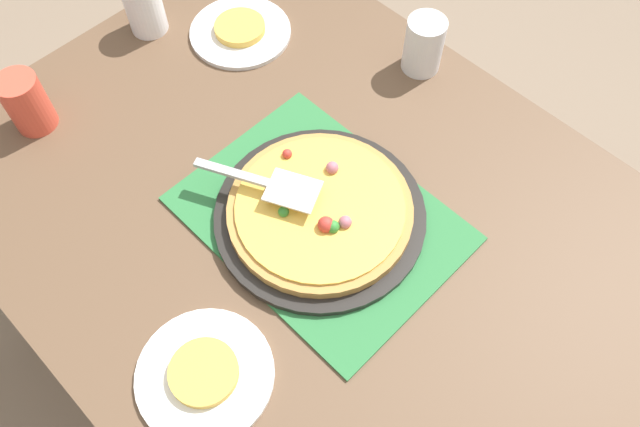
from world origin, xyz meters
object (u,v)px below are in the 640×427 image
plate_near_left (205,375)px  plate_far_right (240,32)px  cup_far (144,6)px  pizza_server (267,183)px  served_slice_right (240,27)px  cup_corner (27,103)px  cup_near (424,45)px  pizza (320,210)px  served_slice_left (204,372)px  pizza_pan (320,215)px

plate_near_left → plate_far_right: size_ratio=1.00×
cup_far → pizza_server: cup_far is taller
served_slice_right → cup_corner: size_ratio=0.92×
cup_corner → cup_near: bearing=56.1°
pizza → plate_near_left: size_ratio=1.50×
served_slice_left → pizza_server: bearing=119.4°
served_slice_right → cup_near: cup_near is taller
served_slice_right → served_slice_left: bearing=-45.7°
plate_far_right → cup_far: cup_far is taller
plate_near_left → served_slice_left: (0.00, 0.00, 0.01)m
served_slice_right → pizza_server: pizza_server is taller
served_slice_right → cup_far: bearing=-140.3°
plate_near_left → served_slice_left: 0.01m
served_slice_left → cup_far: 0.80m
plate_far_right → cup_corner: size_ratio=1.83×
pizza → cup_far: 0.62m
pizza_pan → plate_near_left: 0.34m
pizza_pan → pizza_server: 0.11m
cup_far → pizza_server: (0.52, -0.12, 0.01)m
served_slice_right → cup_far: cup_far is taller
pizza → pizza_server: bearing=-154.3°
cup_far → served_slice_right: bearing=39.7°
pizza → pizza_server: size_ratio=1.46×
cup_near → pizza_server: 0.46m
pizza → pizza_server: (-0.09, -0.04, 0.04)m
cup_corner → pizza_server: 0.51m
plate_far_right → cup_near: cup_near is taller
pizza → served_slice_right: pizza is taller
plate_far_right → cup_corner: bearing=-102.4°
pizza → plate_near_left: 0.34m
cup_corner → pizza_server: cup_corner is taller
cup_corner → served_slice_left: bearing=-8.4°
served_slice_left → cup_corner: cup_corner is taller
plate_far_right → served_slice_right: bearing=0.0°
cup_far → cup_corner: 0.32m
pizza_pan → cup_far: bearing=172.3°
served_slice_left → cup_near: bearing=104.3°
cup_far → pizza_server: size_ratio=0.53×
pizza_server → plate_far_right: bearing=145.4°
pizza → plate_far_right: 0.50m
plate_far_right → cup_far: (-0.15, -0.13, 0.06)m
pizza_pan → pizza_server: bearing=-154.3°
served_slice_left → cup_far: size_ratio=0.92×
served_slice_right → cup_corner: bearing=-102.4°
pizza_server → cup_corner: bearing=-157.2°
served_slice_left → cup_corner: 0.64m
pizza_pan → plate_near_left: pizza_pan is taller
served_slice_right → pizza_server: bearing=-34.6°
pizza → cup_near: 0.43m
pizza → cup_corner: bearing=-156.7°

